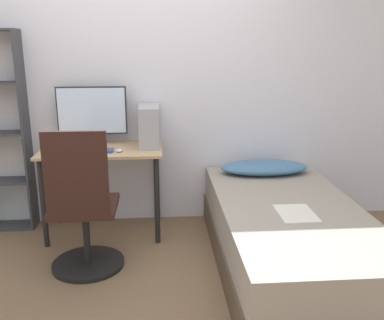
{
  "coord_description": "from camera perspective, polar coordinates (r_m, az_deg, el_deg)",
  "views": [
    {
      "loc": [
        0.19,
        -2.39,
        1.6
      ],
      "look_at": [
        0.43,
        0.71,
        0.75
      ],
      "focal_mm": 40.0,
      "sensor_mm": 36.0,
      "label": 1
    }
  ],
  "objects": [
    {
      "name": "wall_back",
      "position": [
        3.84,
        -7.32,
        9.95
      ],
      "size": [
        8.0,
        0.05,
        2.5
      ],
      "color": "silver",
      "rests_on": "ground_plane"
    },
    {
      "name": "desk",
      "position": [
        3.67,
        -11.82,
        -0.41
      ],
      "size": [
        1.0,
        0.58,
        0.75
      ],
      "color": "tan",
      "rests_on": "ground_plane"
    },
    {
      "name": "keyboard",
      "position": [
        3.54,
        -13.74,
        1.19
      ],
      "size": [
        0.41,
        0.12,
        0.02
      ],
      "color": "#33477A",
      "rests_on": "desk"
    },
    {
      "name": "monitor",
      "position": [
        3.77,
        -13.2,
        6.11
      ],
      "size": [
        0.59,
        0.2,
        0.5
      ],
      "color": "black",
      "rests_on": "desk"
    },
    {
      "name": "magazine",
      "position": [
        2.96,
        13.71,
        -6.96
      ],
      "size": [
        0.24,
        0.32,
        0.01
      ],
      "color": "silver",
      "rests_on": "bed"
    },
    {
      "name": "pillow",
      "position": [
        3.8,
        9.58,
        -0.97
      ],
      "size": [
        0.76,
        0.36,
        0.11
      ],
      "color": "teal",
      "rests_on": "bed"
    },
    {
      "name": "bed",
      "position": [
        3.22,
        12.6,
        -9.99
      ],
      "size": [
        1.01,
        2.04,
        0.49
      ],
      "color": "#4C3D2D",
      "rests_on": "ground_plane"
    },
    {
      "name": "ground_plane",
      "position": [
        2.88,
        -7.81,
        -18.6
      ],
      "size": [
        14.0,
        14.0,
        0.0
      ],
      "primitive_type": "plane",
      "color": "brown"
    },
    {
      "name": "office_chair",
      "position": [
        3.14,
        -14.27,
        -7.45
      ],
      "size": [
        0.53,
        0.53,
        1.06
      ],
      "color": "black",
      "rests_on": "ground_plane"
    },
    {
      "name": "pc_tower",
      "position": [
        3.64,
        -5.72,
        4.53
      ],
      "size": [
        0.17,
        0.39,
        0.34
      ],
      "color": "#99999E",
      "rests_on": "desk"
    },
    {
      "name": "mouse",
      "position": [
        3.5,
        -9.65,
        1.28
      ],
      "size": [
        0.06,
        0.09,
        0.02
      ],
      "color": "silver",
      "rests_on": "desk"
    }
  ]
}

